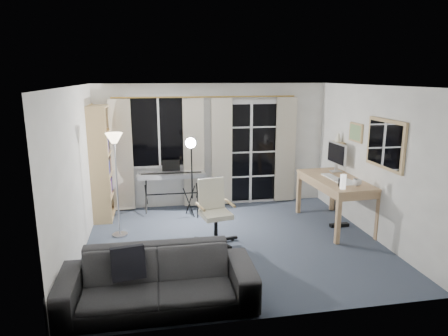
# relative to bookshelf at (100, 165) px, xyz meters

# --- Properties ---
(floor) EXTENTS (4.50, 4.00, 0.02)m
(floor) POSITION_rel_bookshelf_xyz_m (2.13, -1.64, -0.98)
(floor) COLOR #3D485A
(floor) RESTS_ON ground
(window) EXTENTS (1.20, 0.08, 1.40)m
(window) POSITION_rel_bookshelf_xyz_m (1.08, 0.33, 0.53)
(window) COLOR white
(window) RESTS_ON floor
(french_door) EXTENTS (1.32, 0.09, 2.11)m
(french_door) POSITION_rel_bookshelf_xyz_m (2.88, 0.33, 0.05)
(french_door) COLOR white
(french_door) RESTS_ON floor
(curtains) EXTENTS (3.60, 0.07, 2.13)m
(curtains) POSITION_rel_bookshelf_xyz_m (1.99, 0.24, 0.12)
(curtains) COLOR gold
(curtains) RESTS_ON floor
(bookshelf) EXTENTS (0.33, 0.95, 2.05)m
(bookshelf) POSITION_rel_bookshelf_xyz_m (0.00, 0.00, 0.00)
(bookshelf) COLOR tan
(bookshelf) RESTS_ON floor
(torchiere_lamp) EXTENTS (0.27, 0.27, 1.68)m
(torchiere_lamp) POSITION_rel_bookshelf_xyz_m (0.37, -1.01, 0.38)
(torchiere_lamp) COLOR #B2B2B7
(torchiere_lamp) RESTS_ON floor
(keyboard_piano) EXTENTS (1.27, 0.63, 0.92)m
(keyboard_piano) POSITION_rel_bookshelf_xyz_m (1.28, 0.06, -0.28)
(keyboard_piano) COLOR black
(keyboard_piano) RESTS_ON floor
(studio_light) EXTENTS (0.31, 0.32, 1.53)m
(studio_light) POSITION_rel_bookshelf_xyz_m (1.62, -0.35, 0.25)
(studio_light) COLOR black
(studio_light) RESTS_ON floor
(office_chair) EXTENTS (0.69, 0.68, 0.99)m
(office_chair) POSITION_rel_bookshelf_xyz_m (1.84, -1.48, -0.39)
(office_chair) COLOR black
(office_chair) RESTS_ON floor
(desk) EXTENTS (0.86, 1.60, 0.84)m
(desk) POSITION_rel_bookshelf_xyz_m (4.01, -1.20, -0.24)
(desk) COLOR tan
(desk) RESTS_ON floor
(monitor) EXTENTS (0.21, 0.61, 0.53)m
(monitor) POSITION_rel_bookshelf_xyz_m (4.20, -0.75, 0.19)
(monitor) COLOR silver
(monitor) RESTS_ON desk
(desk_clutter) EXTENTS (0.47, 0.96, 1.06)m
(desk_clutter) POSITION_rel_bookshelf_xyz_m (3.94, -1.44, -0.31)
(desk_clutter) COLOR white
(desk_clutter) RESTS_ON desk
(mug) EXTENTS (0.14, 0.12, 0.14)m
(mug) POSITION_rel_bookshelf_xyz_m (4.11, -1.70, -0.06)
(mug) COLOR silver
(mug) RESTS_ON desk
(wall_mirror) EXTENTS (0.04, 0.94, 0.74)m
(wall_mirror) POSITION_rel_bookshelf_xyz_m (4.35, -1.99, 0.58)
(wall_mirror) COLOR tan
(wall_mirror) RESTS_ON floor
(framed_print) EXTENTS (0.03, 0.42, 0.32)m
(framed_print) POSITION_rel_bookshelf_xyz_m (4.35, -1.09, 0.63)
(framed_print) COLOR tan
(framed_print) RESTS_ON floor
(wall_shelf) EXTENTS (0.16, 0.30, 0.18)m
(wall_shelf) POSITION_rel_bookshelf_xyz_m (4.29, -0.59, 0.44)
(wall_shelf) COLOR tan
(wall_shelf) RESTS_ON floor
(sofa) EXTENTS (2.19, 0.67, 0.85)m
(sofa) POSITION_rel_bookshelf_xyz_m (0.93, -3.19, -0.54)
(sofa) COLOR #29292B
(sofa) RESTS_ON floor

